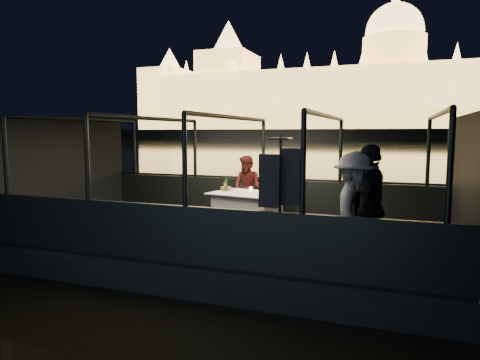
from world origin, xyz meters
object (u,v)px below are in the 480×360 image
(dining_table_central, at_px, (247,211))
(person_woman_coral, at_px, (267,188))
(chair_port_left, at_px, (246,201))
(chair_port_right, at_px, (271,204))
(passenger_stripe, at_px, (355,212))
(passenger_dark, at_px, (369,213))
(person_man_maroon, at_px, (247,187))
(coat_stand, at_px, (280,209))
(wine_bottle, at_px, (226,184))

(dining_table_central, bearing_deg, person_woman_coral, 82.44)
(chair_port_left, distance_m, chair_port_right, 0.73)
(dining_table_central, height_order, person_woman_coral, person_woman_coral)
(chair_port_left, distance_m, passenger_stripe, 3.90)
(chair_port_right, height_order, person_woman_coral, person_woman_coral)
(chair_port_left, height_order, chair_port_right, chair_port_right)
(passenger_stripe, bearing_deg, passenger_dark, -82.40)
(dining_table_central, distance_m, person_man_maroon, 1.07)
(dining_table_central, distance_m, person_woman_coral, 1.09)
(dining_table_central, height_order, coat_stand, coat_stand)
(chair_port_left, xyz_separation_m, wine_bottle, (-0.18, -0.78, 0.47))
(coat_stand, bearing_deg, chair_port_left, 117.42)
(person_woman_coral, bearing_deg, person_man_maroon, -153.32)
(dining_table_central, distance_m, passenger_stripe, 3.10)
(person_woman_coral, xyz_separation_m, passenger_dark, (2.43, -2.94, 0.10))
(person_man_maroon, bearing_deg, passenger_stripe, -28.01)
(chair_port_left, xyz_separation_m, passenger_stripe, (2.68, -2.80, 0.40))
(chair_port_left, bearing_deg, person_woman_coral, -0.01)
(coat_stand, relative_size, person_man_maroon, 1.33)
(person_man_maroon, relative_size, passenger_dark, 0.80)
(dining_table_central, bearing_deg, person_man_maroon, 109.20)
(chair_port_right, height_order, passenger_dark, passenger_dark)
(chair_port_left, bearing_deg, wine_bottle, -123.27)
(chair_port_left, bearing_deg, passenger_dark, -64.40)
(wine_bottle, bearing_deg, person_woman_coral, 56.32)
(dining_table_central, xyz_separation_m, person_man_maroon, (-0.33, 0.95, 0.36))
(coat_stand, bearing_deg, person_woman_coral, 109.57)
(person_woman_coral, height_order, passenger_dark, passenger_dark)
(chair_port_left, relative_size, passenger_stripe, 0.48)
(coat_stand, relative_size, wine_bottle, 6.79)
(passenger_stripe, distance_m, wine_bottle, 3.50)
(coat_stand, distance_m, passenger_stripe, 1.10)
(person_woman_coral, bearing_deg, passenger_stripe, -35.55)
(dining_table_central, bearing_deg, chair_port_right, 59.04)
(passenger_stripe, bearing_deg, person_woman_coral, 35.67)
(coat_stand, bearing_deg, dining_table_central, 119.53)
(chair_port_left, relative_size, passenger_dark, 0.45)
(chair_port_right, xyz_separation_m, wine_bottle, (-0.86, -0.53, 0.47))
(wine_bottle, bearing_deg, person_man_maroon, 78.91)
(person_woman_coral, bearing_deg, wine_bottle, -105.98)
(chair_port_right, xyz_separation_m, person_woman_coral, (-0.22, 0.42, 0.30))
(coat_stand, bearing_deg, person_man_maroon, 116.75)
(dining_table_central, bearing_deg, wine_bottle, 172.95)
(dining_table_central, relative_size, passenger_stripe, 0.83)
(chair_port_right, bearing_deg, person_man_maroon, 177.75)
(dining_table_central, relative_size, person_man_maroon, 0.98)
(chair_port_left, bearing_deg, person_man_maroon, 71.18)
(passenger_stripe, xyz_separation_m, passenger_dark, (0.21, 0.03, 0.00))
(coat_stand, xyz_separation_m, person_man_maroon, (-1.66, 3.30, -0.15))
(passenger_dark, bearing_deg, chair_port_right, -129.93)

